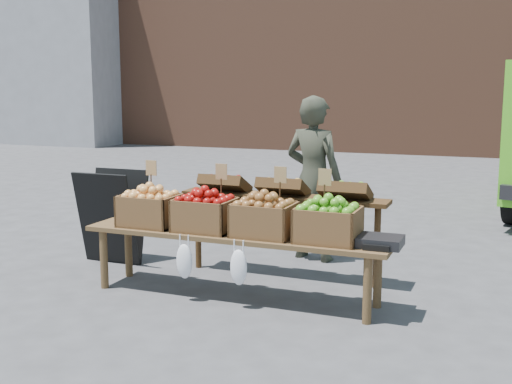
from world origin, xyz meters
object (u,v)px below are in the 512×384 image
at_px(back_table, 283,224).
at_px(crate_golden_apples, 150,210).
at_px(crate_red_apples, 264,219).
at_px(crate_russet_pears, 205,215).
at_px(weighing_scale, 380,241).
at_px(display_bench, 234,265).
at_px(vendor, 313,179).
at_px(crate_green_apples, 328,225).
at_px(chalkboard_sign, 112,216).

xyz_separation_m(back_table, crate_golden_apples, (-1.01, -0.72, 0.19)).
bearing_deg(back_table, crate_red_apples, -82.93).
distance_m(crate_russet_pears, weighing_scale, 1.53).
bearing_deg(crate_russet_pears, display_bench, 0.00).
bearing_deg(back_table, display_bench, -104.47).
relative_size(back_table, crate_russet_pears, 4.20).
relative_size(back_table, display_bench, 0.78).
bearing_deg(back_table, crate_russet_pears, -122.62).
relative_size(vendor, crate_green_apples, 3.44).
xyz_separation_m(crate_green_apples, weighing_scale, (0.43, 0.00, -0.10)).
bearing_deg(crate_russet_pears, crate_green_apples, 0.00).
relative_size(display_bench, crate_russet_pears, 5.40).
distance_m(display_bench, crate_red_apples, 0.51).
height_order(back_table, display_bench, back_table).
distance_m(vendor, crate_green_apples, 1.58).
relative_size(display_bench, crate_red_apples, 5.40).
bearing_deg(crate_russet_pears, vendor, 70.10).
distance_m(chalkboard_sign, crate_green_apples, 2.53).
distance_m(crate_golden_apples, crate_red_apples, 1.10).
bearing_deg(weighing_scale, back_table, 145.92).
bearing_deg(crate_red_apples, crate_green_apples, 0.00).
distance_m(vendor, chalkboard_sign, 2.12).
xyz_separation_m(chalkboard_sign, crate_golden_apples, (0.80, -0.57, 0.22)).
distance_m(vendor, crate_golden_apples, 1.83).
bearing_deg(weighing_scale, chalkboard_sign, 168.77).
relative_size(chalkboard_sign, crate_red_apples, 1.95).
bearing_deg(crate_russet_pears, crate_golden_apples, 180.00).
height_order(display_bench, crate_golden_apples, crate_golden_apples).
distance_m(crate_green_apples, weighing_scale, 0.44).
bearing_deg(display_bench, crate_green_apples, 0.00).
xyz_separation_m(back_table, crate_green_apples, (0.64, -0.72, 0.19)).
relative_size(crate_golden_apples, crate_russet_pears, 1.00).
bearing_deg(crate_red_apples, crate_golden_apples, 180.00).
xyz_separation_m(vendor, crate_russet_pears, (-0.53, -1.47, -0.15)).
bearing_deg(vendor, back_table, 96.46).
xyz_separation_m(back_table, weighing_scale, (1.06, -0.72, 0.09)).
height_order(crate_russet_pears, crate_green_apples, same).
distance_m(crate_russet_pears, crate_green_apples, 1.10).
bearing_deg(weighing_scale, vendor, 124.01).
relative_size(display_bench, crate_green_apples, 5.40).
distance_m(crate_golden_apples, crate_green_apples, 1.65).
height_order(chalkboard_sign, crate_russet_pears, chalkboard_sign).
relative_size(back_table, weighing_scale, 6.18).
height_order(chalkboard_sign, crate_red_apples, chalkboard_sign).
xyz_separation_m(display_bench, weighing_scale, (1.25, 0.00, 0.33)).
distance_m(chalkboard_sign, weighing_scale, 2.94).
bearing_deg(crate_golden_apples, crate_green_apples, 0.00).
bearing_deg(weighing_scale, display_bench, 180.00).
xyz_separation_m(chalkboard_sign, crate_russet_pears, (1.35, -0.57, 0.22)).
xyz_separation_m(vendor, crate_green_apples, (0.57, -1.47, -0.15)).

